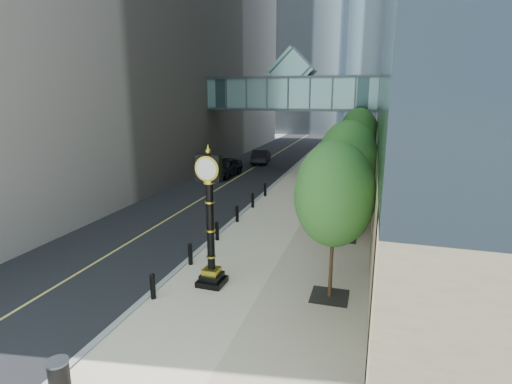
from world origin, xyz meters
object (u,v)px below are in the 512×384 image
trash_bin (59,378)px  car_far (261,156)px  street_clock (210,228)px  car_near (225,167)px  pedestrian (345,204)px

trash_bin → car_far: bearing=97.5°
street_clock → car_near: 21.82m
street_clock → trash_bin: (-1.37, -6.69, -1.92)m
pedestrian → car_far: (-10.44, 17.94, -0.10)m
street_clock → car_near: (-7.18, 20.54, -1.57)m
car_near → pedestrian: bearing=-37.7°
car_far → car_near: bearing=73.8°
pedestrian → car_near: pedestrian is taller
trash_bin → car_far: size_ratio=0.19×
street_clock → car_far: size_ratio=1.17×
trash_bin → street_clock: bearing=78.4°
street_clock → trash_bin: size_ratio=6.09×
trash_bin → car_near: 27.85m
trash_bin → pedestrian: 18.36m
street_clock → car_near: bearing=111.4°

